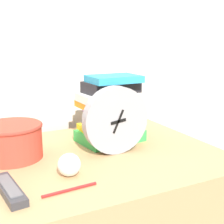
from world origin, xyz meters
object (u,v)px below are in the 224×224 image
book_stack (110,110)px  basket (11,140)px  crumpled_paper_ball (69,165)px  desk_clock (116,120)px  tv_remote (9,189)px  pen (70,190)px

book_stack → basket: 0.38m
crumpled_paper_ball → desk_clock: bearing=26.8°
tv_remote → crumpled_paper_ball: (0.17, 0.03, 0.02)m
book_stack → crumpled_paper_ball: book_stack is taller
desk_clock → book_stack: size_ratio=0.92×
crumpled_paper_ball → book_stack: bearing=44.0°
desk_clock → crumpled_paper_ball: desk_clock is taller
tv_remote → basket: bearing=78.7°
book_stack → basket: book_stack is taller
crumpled_paper_ball → pen: (-0.03, -0.09, -0.03)m
desk_clock → pen: size_ratio=1.54×
book_stack → tv_remote: bearing=-147.1°
crumpled_paper_ball → tv_remote: bearing=-169.8°
book_stack → pen: bearing=-130.2°
book_stack → desk_clock: bearing=-108.7°
tv_remote → crumpled_paper_ball: 0.18m
book_stack → basket: (-0.38, -0.03, -0.06)m
desk_clock → pen: bearing=-140.5°
basket → crumpled_paper_ball: 0.25m
desk_clock → book_stack: book_stack is taller
desk_clock → pen: (-0.24, -0.19, -0.11)m
book_stack → crumpled_paper_ball: size_ratio=3.78×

